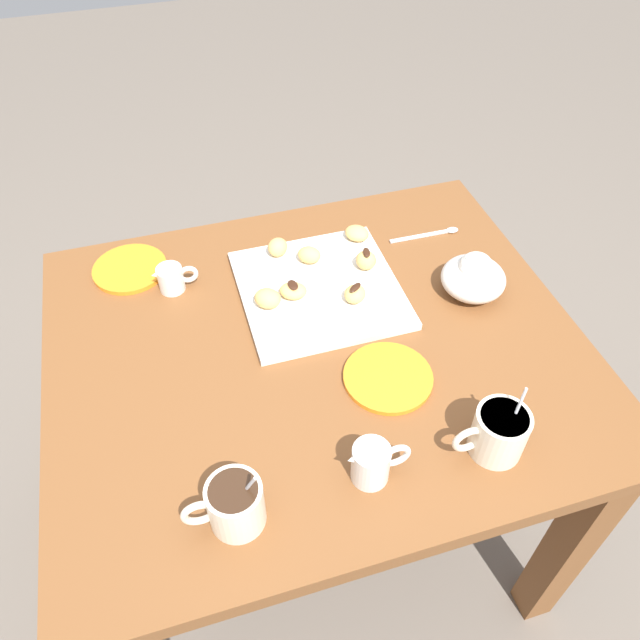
# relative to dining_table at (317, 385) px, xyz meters

# --- Properties ---
(ground_plane) EXTENTS (8.00, 8.00, 0.00)m
(ground_plane) POSITION_rel_dining_table_xyz_m (0.00, 0.00, -0.58)
(ground_plane) COLOR #665B51
(dining_table) EXTENTS (1.00, 0.85, 0.71)m
(dining_table) POSITION_rel_dining_table_xyz_m (0.00, 0.00, 0.00)
(dining_table) COLOR brown
(dining_table) RESTS_ON ground_plane
(pastry_plate_square) EXTENTS (0.32, 0.32, 0.02)m
(pastry_plate_square) POSITION_rel_dining_table_xyz_m (-0.04, -0.13, 0.13)
(pastry_plate_square) COLOR silver
(pastry_plate_square) RESTS_ON dining_table
(coffee_mug_cream_left) EXTENTS (0.13, 0.09, 0.14)m
(coffee_mug_cream_left) POSITION_rel_dining_table_xyz_m (-0.21, 0.30, 0.17)
(coffee_mug_cream_left) COLOR silver
(coffee_mug_cream_left) RESTS_ON dining_table
(coffee_mug_cream_right) EXTENTS (0.12, 0.08, 0.13)m
(coffee_mug_cream_right) POSITION_rel_dining_table_xyz_m (0.21, 0.30, 0.17)
(coffee_mug_cream_right) COLOR silver
(coffee_mug_cream_right) RESTS_ON dining_table
(cream_pitcher_white) EXTENTS (0.10, 0.06, 0.07)m
(cream_pitcher_white) POSITION_rel_dining_table_xyz_m (-0.00, 0.29, 0.17)
(cream_pitcher_white) COLOR silver
(cream_pitcher_white) RESTS_ON dining_table
(ice_cream_bowl) EXTENTS (0.13, 0.13, 0.10)m
(ice_cream_bowl) POSITION_rel_dining_table_xyz_m (-0.34, -0.05, 0.17)
(ice_cream_bowl) COLOR silver
(ice_cream_bowl) RESTS_ON dining_table
(chocolate_sauce_pitcher) EXTENTS (0.09, 0.05, 0.06)m
(chocolate_sauce_pitcher) POSITION_rel_dining_table_xyz_m (0.24, -0.23, 0.16)
(chocolate_sauce_pitcher) COLOR silver
(chocolate_sauce_pitcher) RESTS_ON dining_table
(saucer_orange_left) EXTENTS (0.16, 0.16, 0.01)m
(saucer_orange_left) POSITION_rel_dining_table_xyz_m (-0.10, 0.12, 0.13)
(saucer_orange_left) COLOR orange
(saucer_orange_left) RESTS_ON dining_table
(saucer_orange_right) EXTENTS (0.15, 0.15, 0.01)m
(saucer_orange_right) POSITION_rel_dining_table_xyz_m (0.32, -0.31, 0.13)
(saucer_orange_right) COLOR orange
(saucer_orange_right) RESTS_ON dining_table
(loose_spoon_near_saucer) EXTENTS (0.16, 0.02, 0.01)m
(loose_spoon_near_saucer) POSITION_rel_dining_table_xyz_m (-0.34, -0.24, 0.13)
(loose_spoon_near_saucer) COLOR silver
(loose_spoon_near_saucer) RESTS_ON dining_table
(beignet_0) EXTENTS (0.06, 0.06, 0.03)m
(beignet_0) POSITION_rel_dining_table_xyz_m (-0.05, -0.22, 0.16)
(beignet_0) COLOR #E5B260
(beignet_0) RESTS_ON pastry_plate_square
(beignet_1) EXTENTS (0.07, 0.07, 0.04)m
(beignet_1) POSITION_rel_dining_table_xyz_m (0.07, -0.11, 0.16)
(beignet_1) COLOR #E5B260
(beignet_1) RESTS_ON pastry_plate_square
(beignet_2) EXTENTS (0.07, 0.06, 0.03)m
(beignet_2) POSITION_rel_dining_table_xyz_m (0.01, -0.12, 0.16)
(beignet_2) COLOR #E5B260
(beignet_2) RESTS_ON pastry_plate_square
(chocolate_drizzle_2) EXTENTS (0.02, 0.03, 0.00)m
(chocolate_drizzle_2) POSITION_rel_dining_table_xyz_m (0.01, -0.12, 0.17)
(chocolate_drizzle_2) COLOR #381E11
(chocolate_drizzle_2) RESTS_ON beignet_2
(beignet_3) EXTENTS (0.06, 0.06, 0.03)m
(beignet_3) POSITION_rel_dining_table_xyz_m (-0.10, -0.08, 0.16)
(beignet_3) COLOR #E5B260
(beignet_3) RESTS_ON pastry_plate_square
(chocolate_drizzle_3) EXTENTS (0.03, 0.03, 0.00)m
(chocolate_drizzle_3) POSITION_rel_dining_table_xyz_m (-0.10, -0.08, 0.18)
(chocolate_drizzle_3) COLOR #381E11
(chocolate_drizzle_3) RESTS_ON beignet_3
(beignet_4) EXTENTS (0.06, 0.06, 0.04)m
(beignet_4) POSITION_rel_dining_table_xyz_m (0.01, -0.26, 0.16)
(beignet_4) COLOR #E5B260
(beignet_4) RESTS_ON pastry_plate_square
(beignet_5) EXTENTS (0.05, 0.05, 0.04)m
(beignet_5) POSITION_rel_dining_table_xyz_m (-0.15, -0.16, 0.16)
(beignet_5) COLOR #E5B260
(beignet_5) RESTS_ON pastry_plate_square
(chocolate_drizzle_5) EXTENTS (0.02, 0.03, 0.00)m
(chocolate_drizzle_5) POSITION_rel_dining_table_xyz_m (-0.15, -0.16, 0.18)
(chocolate_drizzle_5) COLOR #381E11
(chocolate_drizzle_5) RESTS_ON beignet_5
(beignet_6) EXTENTS (0.07, 0.07, 0.03)m
(beignet_6) POSITION_rel_dining_table_xyz_m (-0.17, -0.26, 0.16)
(beignet_6) COLOR #E5B260
(beignet_6) RESTS_ON pastry_plate_square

